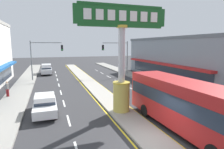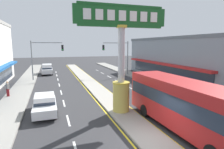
% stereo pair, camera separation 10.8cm
% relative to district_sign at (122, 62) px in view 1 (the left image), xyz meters
% --- Properties ---
extents(ground_plane, '(160.00, 160.00, 0.00)m').
position_rel_district_sign_xyz_m(ground_plane, '(0.00, -5.15, -4.25)').
color(ground_plane, '#303033').
extents(median_strip, '(2.11, 52.00, 0.14)m').
position_rel_district_sign_xyz_m(median_strip, '(0.00, 12.85, -4.18)').
color(median_strip, '#A39E93').
rests_on(median_strip, ground).
extents(sidewalk_left, '(2.61, 60.00, 0.18)m').
position_rel_district_sign_xyz_m(sidewalk_left, '(-8.96, 10.85, -4.16)').
color(sidewalk_left, gray).
rests_on(sidewalk_left, ground).
extents(sidewalk_right, '(2.61, 60.00, 0.18)m').
position_rel_district_sign_xyz_m(sidewalk_right, '(8.96, 10.85, -4.16)').
color(sidewalk_right, gray).
rests_on(sidewalk_right, ground).
extents(lane_markings, '(8.85, 52.00, 0.01)m').
position_rel_district_sign_xyz_m(lane_markings, '(0.00, 11.49, -4.25)').
color(lane_markings, silver).
rests_on(lane_markings, ground).
extents(district_sign, '(7.50, 1.42, 8.51)m').
position_rel_district_sign_xyz_m(district_sign, '(0.00, 0.00, 0.00)').
color(district_sign, gold).
rests_on(district_sign, median_strip).
extents(storefront_right, '(8.29, 25.09, 6.81)m').
position_rel_district_sign_xyz_m(storefront_right, '(15.40, 11.91, -0.85)').
color(storefront_right, gray).
rests_on(storefront_right, ground).
extents(traffic_light_left_side, '(4.86, 0.46, 6.20)m').
position_rel_district_sign_xyz_m(traffic_light_left_side, '(-6.29, 17.18, -0.00)').
color(traffic_light_left_side, slate).
rests_on(traffic_light_left_side, ground).
extents(traffic_light_right_side, '(4.86, 0.46, 6.20)m').
position_rel_district_sign_xyz_m(traffic_light_right_side, '(6.29, 17.63, -0.00)').
color(traffic_light_right_side, slate).
rests_on(traffic_light_right_side, ground).
extents(sedan_near_right_lane, '(1.87, 4.32, 1.53)m').
position_rel_district_sign_xyz_m(sedan_near_right_lane, '(-6.01, 1.74, -3.46)').
color(sedan_near_right_lane, white).
rests_on(sedan_near_right_lane, ground).
extents(sedan_far_right_lane, '(1.99, 4.38, 1.53)m').
position_rel_district_sign_xyz_m(sedan_far_right_lane, '(6.00, 2.40, -3.46)').
color(sedan_far_right_lane, tan).
rests_on(sedan_far_right_lane, ground).
extents(bus_near_left_lane, '(2.87, 11.27, 3.26)m').
position_rel_district_sign_xyz_m(bus_near_left_lane, '(2.71, -4.87, -2.38)').
color(bus_near_left_lane, '#B21E1E').
rests_on(bus_near_left_lane, ground).
extents(suv_mid_left_lane, '(1.99, 4.61, 1.90)m').
position_rel_district_sign_xyz_m(suv_mid_left_lane, '(-6.01, 23.69, -3.27)').
color(suv_mid_left_lane, silver).
rests_on(suv_mid_left_lane, ground).
extents(pedestrian_near_kerb, '(0.40, 0.46, 1.62)m').
position_rel_district_sign_xyz_m(pedestrian_near_kerb, '(-9.82, 7.78, -3.16)').
color(pedestrian_near_kerb, maroon).
rests_on(pedestrian_near_kerb, sidewalk_left).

